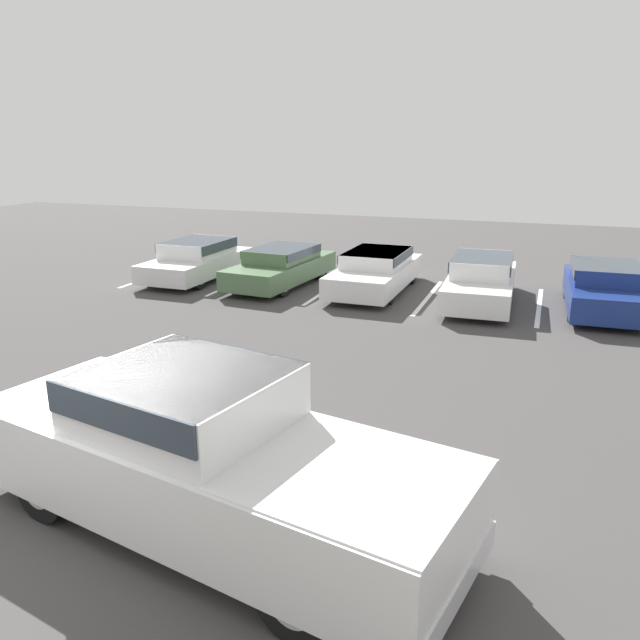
# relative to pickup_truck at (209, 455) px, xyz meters

# --- Properties ---
(ground_plane) EXTENTS (60.00, 60.00, 0.00)m
(ground_plane) POSITION_rel_pickup_truck_xyz_m (-1.19, -0.15, -0.93)
(ground_plane) COLOR #423F3F
(stall_stripe_a) EXTENTS (0.12, 4.25, 0.01)m
(stall_stripe_a) POSITION_rel_pickup_truck_xyz_m (-8.71, 11.76, -0.92)
(stall_stripe_a) COLOR white
(stall_stripe_a) RESTS_ON ground_plane
(stall_stripe_b) EXTENTS (0.12, 4.25, 0.01)m
(stall_stripe_b) POSITION_rel_pickup_truck_xyz_m (-5.71, 11.76, -0.92)
(stall_stripe_b) COLOR white
(stall_stripe_b) RESTS_ON ground_plane
(stall_stripe_c) EXTENTS (0.12, 4.25, 0.01)m
(stall_stripe_c) POSITION_rel_pickup_truck_xyz_m (-2.72, 11.76, -0.92)
(stall_stripe_c) COLOR white
(stall_stripe_c) RESTS_ON ground_plane
(stall_stripe_d) EXTENTS (0.12, 4.25, 0.01)m
(stall_stripe_d) POSITION_rel_pickup_truck_xyz_m (0.28, 11.76, -0.92)
(stall_stripe_d) COLOR white
(stall_stripe_d) RESTS_ON ground_plane
(stall_stripe_e) EXTENTS (0.12, 4.25, 0.01)m
(stall_stripe_e) POSITION_rel_pickup_truck_xyz_m (3.28, 11.76, -0.92)
(stall_stripe_e) COLOR white
(stall_stripe_e) RESTS_ON ground_plane
(pickup_truck) EXTENTS (6.24, 3.19, 1.87)m
(pickup_truck) POSITION_rel_pickup_truck_xyz_m (0.00, 0.00, 0.00)
(pickup_truck) COLOR white
(pickup_truck) RESTS_ON ground_plane
(parked_sedan_a) EXTENTS (1.87, 4.31, 1.23)m
(parked_sedan_a) POSITION_rel_pickup_truck_xyz_m (-7.15, 11.64, -0.26)
(parked_sedan_a) COLOR silver
(parked_sedan_a) RESTS_ON ground_plane
(parked_sedan_b) EXTENTS (2.08, 4.58, 1.16)m
(parked_sedan_b) POSITION_rel_pickup_truck_xyz_m (-4.26, 11.76, -0.30)
(parked_sedan_b) COLOR #4C6B47
(parked_sedan_b) RESTS_ON ground_plane
(parked_sedan_c) EXTENTS (1.83, 4.67, 1.19)m
(parked_sedan_c) POSITION_rel_pickup_truck_xyz_m (-1.34, 12.00, -0.29)
(parked_sedan_c) COLOR silver
(parked_sedan_c) RESTS_ON ground_plane
(parked_sedan_d) EXTENTS (1.87, 4.66, 1.28)m
(parked_sedan_d) POSITION_rel_pickup_truck_xyz_m (1.72, 11.64, -0.25)
(parked_sedan_d) COLOR silver
(parked_sedan_d) RESTS_ON ground_plane
(parked_sedan_e) EXTENTS (1.92, 4.30, 1.24)m
(parked_sedan_e) POSITION_rel_pickup_truck_xyz_m (4.82, 11.81, -0.27)
(parked_sedan_e) COLOR navy
(parked_sedan_e) RESTS_ON ground_plane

